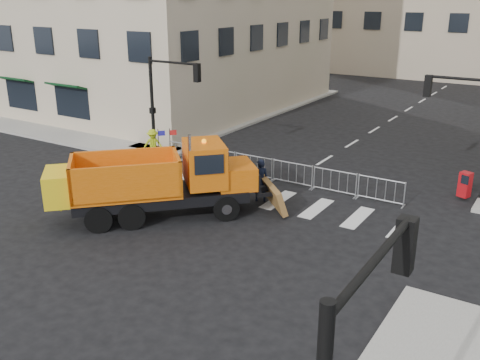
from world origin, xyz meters
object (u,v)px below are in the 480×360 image
Objects in this scene: cop_b at (229,189)px; newspaper_box at (465,184)px; plow_truck at (155,180)px; cop_c at (225,192)px; cop_a at (260,180)px; worker at (153,145)px.

cop_b is 10.16m from newspaper_box.
cop_c is (1.95, 2.04, -0.77)m from plow_truck.
cop_a is 1.00× the size of cop_b.
cop_b is (-0.54, -1.59, -0.00)m from cop_a.
cop_b is at bearing -120.34° from newspaper_box.
cop_c is (-0.14, -0.10, -0.13)m from cop_b.
plow_truck is at bearing -18.90° from cop_c.
plow_truck is 4.39× the size of cop_b.
plow_truck is 5.11× the size of cop_c.
plow_truck is at bearing -90.52° from worker.
newspaper_box is at bearing -173.33° from cop_a.
newspaper_box is at bearing -131.80° from cop_b.
plow_truck is 7.46× the size of newspaper_box.
cop_b is 1.16× the size of cop_c.
cop_a is at bearing -126.19° from newspaper_box.
cop_b is at bearing 0.19° from plow_truck.
worker is (-6.88, 3.47, 0.17)m from cop_c.
cop_c is at bearing -120.38° from newspaper_box.
cop_c reaches higher than newspaper_box.
cop_a reaches higher than newspaper_box.
cop_a is at bearing -99.41° from cop_b.
cop_b is 7.78m from worker.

